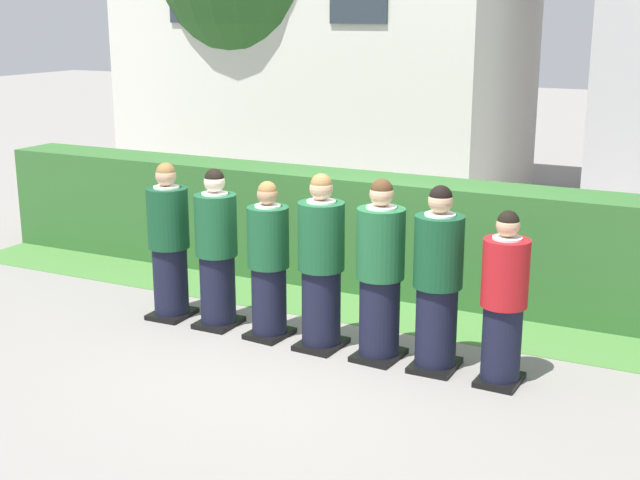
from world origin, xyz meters
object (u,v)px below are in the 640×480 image
(student_front_row_2, at_px, (269,264))
(student_front_row_4, at_px, (380,275))
(student_front_row_0, at_px, (169,245))
(student_front_row_3, at_px, (321,266))
(student_front_row_1, at_px, (217,252))
(student_front_row_5, at_px, (438,283))
(student_in_red_blazer, at_px, (504,303))

(student_front_row_2, xyz_separation_m, student_front_row_4, (1.18, -0.03, 0.06))
(student_front_row_0, bearing_deg, student_front_row_3, -2.10)
(student_front_row_4, bearing_deg, student_front_row_1, 177.94)
(student_front_row_0, distance_m, student_front_row_5, 2.93)
(student_front_row_4, xyz_separation_m, student_in_red_blazer, (1.15, -0.05, -0.08))
(student_in_red_blazer, bearing_deg, student_front_row_3, 178.21)
(student_front_row_1, relative_size, student_front_row_4, 0.96)
(student_front_row_4, distance_m, student_front_row_5, 0.54)
(student_front_row_2, height_order, student_front_row_4, student_front_row_4)
(student_front_row_0, distance_m, student_front_row_3, 1.79)
(student_front_row_3, xyz_separation_m, student_front_row_5, (1.14, -0.00, -0.00))
(student_front_row_2, distance_m, student_in_red_blazer, 2.33)
(student_front_row_2, xyz_separation_m, student_front_row_3, (0.58, -0.02, 0.06))
(student_front_row_1, height_order, student_front_row_3, student_front_row_3)
(student_front_row_2, distance_m, student_front_row_3, 0.58)
(student_front_row_1, xyz_separation_m, student_front_row_4, (1.80, -0.06, 0.03))
(student_front_row_4, relative_size, student_in_red_blazer, 1.10)
(student_front_row_2, height_order, student_front_row_5, student_front_row_5)
(student_front_row_1, height_order, student_front_row_5, student_front_row_5)
(student_in_red_blazer, bearing_deg, student_front_row_1, 177.78)
(student_front_row_4, relative_size, student_front_row_5, 1.01)
(student_front_row_4, xyz_separation_m, student_front_row_5, (0.54, 0.00, -0.01))
(student_front_row_5, height_order, student_in_red_blazer, student_front_row_5)
(student_front_row_0, height_order, student_front_row_5, student_front_row_5)
(student_front_row_5, bearing_deg, student_front_row_0, 178.69)
(student_front_row_0, height_order, student_front_row_2, student_front_row_0)
(student_front_row_4, height_order, student_in_red_blazer, student_front_row_4)
(student_front_row_2, height_order, student_in_red_blazer, student_front_row_2)
(student_front_row_0, xyz_separation_m, student_front_row_3, (1.78, -0.07, 0.02))
(student_front_row_4, bearing_deg, student_in_red_blazer, -2.48)
(student_front_row_0, distance_m, student_front_row_4, 2.38)
(student_front_row_5, bearing_deg, student_front_row_3, 179.92)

